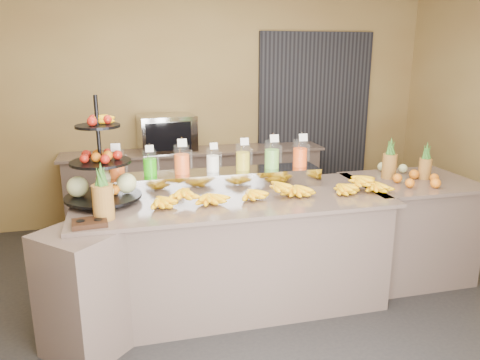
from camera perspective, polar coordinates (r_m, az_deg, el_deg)
name	(u,v)px	position (r m, az deg, el deg)	size (l,w,h in m)	color
ground	(242,320)	(3.87, 0.26, -16.68)	(6.00, 6.00, 0.00)	black
room_envelope	(241,74)	(4.10, 0.07, 12.85)	(6.04, 5.02, 2.82)	brown
buffet_counter	(221,254)	(3.85, -2.39, -9.01)	(2.75, 1.25, 0.93)	gray
right_counter	(407,228)	(4.66, 19.74, -5.52)	(1.08, 0.88, 0.93)	gray
back_ledge	(196,187)	(5.72, -5.38, -0.85)	(3.10, 0.55, 0.93)	gray
pitcher_tray	(213,180)	(3.97, -3.30, -0.01)	(1.85, 0.30, 0.15)	gray
juice_pitcher_orange_a	(117,165)	(3.86, -14.78, 1.75)	(0.12, 0.13, 0.30)	silver
juice_pitcher_green	(150,165)	(3.87, -10.92, 1.86)	(0.11, 0.12, 0.27)	silver
juice_pitcher_orange_b	(182,161)	(3.89, -7.11, 2.30)	(0.13, 0.13, 0.31)	silver
juice_pitcher_milk	(213,161)	(3.93, -3.33, 2.30)	(0.11, 0.11, 0.27)	silver
juice_pitcher_lemon	(243,158)	(3.98, 0.34, 2.66)	(0.12, 0.13, 0.30)	silver
juice_pitcher_lime	(272,156)	(4.05, 3.91, 2.93)	(0.13, 0.13, 0.31)	silver
juice_pitcher_orange_c	(300,155)	(4.14, 7.33, 3.09)	(0.13, 0.13, 0.31)	silver
banana_heap	(275,189)	(3.74, 4.25, -1.08)	(2.05, 0.19, 0.17)	yellow
fruit_stand	(107,176)	(3.72, -15.95, 0.53)	(0.75, 0.75, 0.82)	black
condiment_caddy	(90,223)	(3.31, -17.86, -5.00)	(0.23, 0.17, 0.03)	black
pineapple_left_a	(103,198)	(3.36, -16.37, -2.14)	(0.15, 0.15, 0.41)	brown
pineapple_left_b	(117,175)	(4.01, -14.79, 0.63)	(0.12, 0.12, 0.39)	brown
right_fruit_pile	(411,173)	(4.47, 20.12, 0.77)	(0.43, 0.41, 0.23)	brown
oven_warmer	(167,133)	(5.53, -8.93, 5.65)	(0.63, 0.44, 0.42)	gray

